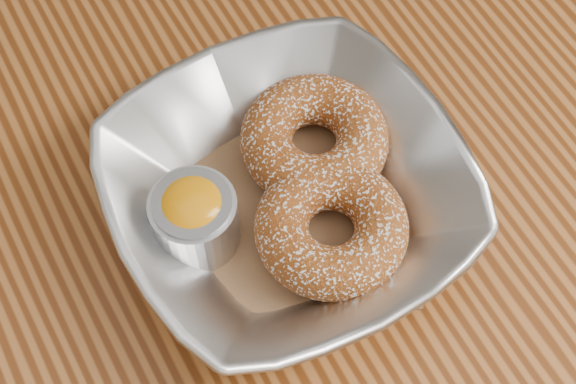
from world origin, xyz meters
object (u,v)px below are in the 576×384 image
table (453,285)px  serving_bowl (288,195)px  donut_front (331,228)px  donut_back (314,139)px  ramekin (195,218)px

table → serving_bowl: size_ratio=5.69×
donut_front → donut_back: bearing=70.0°
table → ramekin: size_ratio=23.46×
serving_bowl → donut_front: bearing=-69.1°
ramekin → donut_front: bearing=-30.4°
serving_bowl → ramekin: (-0.06, 0.01, 0.01)m
table → serving_bowl: 0.17m
serving_bowl → table: bearing=-31.0°
donut_front → ramekin: ramekin is taller
table → donut_back: bearing=128.1°
serving_bowl → ramekin: 0.06m
donut_front → ramekin: size_ratio=1.78×
serving_bowl → donut_back: serving_bowl is taller
donut_front → serving_bowl: bearing=110.9°
donut_front → ramekin: (-0.07, 0.04, 0.01)m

